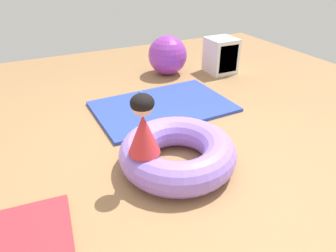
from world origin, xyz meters
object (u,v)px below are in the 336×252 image
child_in_red (143,125)px  play_ball_blue (141,93)px  storage_cube (222,56)px  exercise_ball_large (168,55)px  inflatable_cushion (178,153)px

child_in_red → play_ball_blue: bearing=76.5°
child_in_red → storage_cube: size_ratio=0.94×
child_in_red → exercise_ball_large: (1.37, 2.36, -0.25)m
exercise_ball_large → play_ball_blue: bearing=-136.7°
inflatable_cushion → storage_cube: (1.85, 1.97, 0.13)m
inflatable_cushion → exercise_ball_large: size_ratio=1.74×
inflatable_cushion → storage_cube: 2.70m
exercise_ball_large → storage_cube: (0.83, -0.32, -0.03)m
storage_cube → inflatable_cushion: bearing=-133.2°
inflatable_cushion → exercise_ball_large: 2.52m
child_in_red → storage_cube: (2.20, 2.03, -0.28)m
child_in_red → exercise_ball_large: 2.74m
child_in_red → exercise_ball_large: bearing=66.7°
storage_cube → exercise_ball_large: bearing=158.6°
inflatable_cushion → play_ball_blue: size_ratio=15.10×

